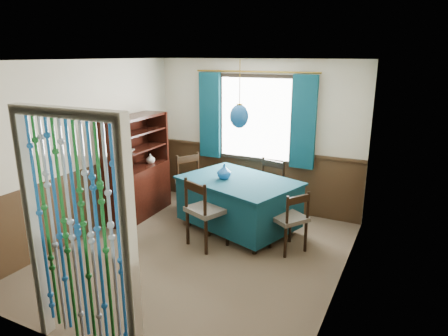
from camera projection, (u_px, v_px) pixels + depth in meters
The scene contains 22 objects.
floor at pixel (198, 255), 5.29m from camera, with size 4.00×4.00×0.00m, color brown.
ceiling at pixel (194, 60), 4.60m from camera, with size 4.00×4.00×0.00m, color silver.
wall_back at pixel (256, 136), 6.66m from camera, with size 3.60×3.60×0.00m, color beige.
wall_front at pixel (71, 223), 3.22m from camera, with size 3.60×3.60×0.00m, color beige.
wall_left at pixel (87, 150), 5.71m from camera, with size 4.00×4.00×0.00m, color beige.
wall_right at pixel (344, 185), 4.17m from camera, with size 4.00×4.00×0.00m, color beige.
wainscot_back at pixel (255, 179), 6.86m from camera, with size 3.60×3.60×0.00m, color #3D2917.
wainscot_front at pixel (81, 303), 3.44m from camera, with size 3.60×3.60×0.00m, color #3D2917.
wainscot_left at pixel (93, 199), 5.91m from camera, with size 4.00×4.00×0.00m, color #3D2917.
wainscot_right at pixel (337, 249), 4.39m from camera, with size 4.00×4.00×0.00m, color #3D2917.
window at pixel (255, 118), 6.54m from camera, with size 1.32×0.12×1.42m, color black.
doorway at pixel (79, 243), 3.33m from camera, with size 1.16×0.12×2.18m, color silver, non-canonical shape.
dining_table at pixel (239, 201), 5.94m from camera, with size 1.92×1.59×0.80m.
chair_near at pixel (205, 211), 5.42m from camera, with size 0.62×0.61×0.98m.
chair_far at pixel (267, 188), 6.38m from camera, with size 0.56×0.55×0.95m.
chair_left at pixel (193, 182), 6.62m from camera, with size 0.63×0.64×0.97m.
chair_right at pixel (290, 219), 5.30m from camera, with size 0.57×0.57×0.85m.
sideboard at pixel (138, 182), 6.47m from camera, with size 0.48×1.27×1.64m.
pendant_lamp at pixel (239, 116), 5.59m from camera, with size 0.27×0.27×0.94m.
vase_table at pixel (224, 172), 5.86m from camera, with size 0.19×0.19×0.20m, color #144C8B.
bowl_shelf at pixel (128, 151), 6.07m from camera, with size 0.20×0.20×0.05m, color beige.
vase_sideboard at pixel (150, 158), 6.60m from camera, with size 0.17×0.17×0.17m, color beige.
Camera 1 is at (2.43, -4.11, 2.57)m, focal length 32.00 mm.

